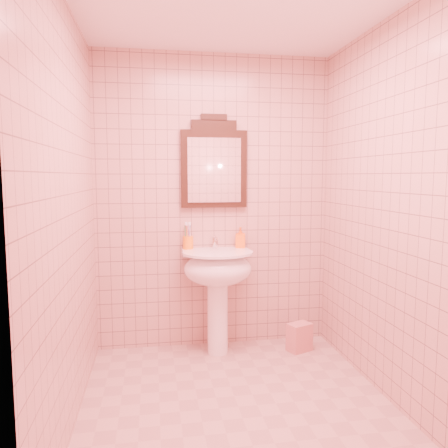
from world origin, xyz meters
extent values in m
plane|color=tan|center=(0.00, 0.00, 0.00)|extent=(2.20, 2.20, 0.00)
cube|color=tan|center=(0.00, 1.10, 1.25)|extent=(2.00, 0.02, 2.50)
cylinder|color=white|center=(0.00, 0.88, 0.35)|extent=(0.17, 0.17, 0.70)
ellipsoid|color=white|center=(0.00, 0.86, 0.72)|extent=(0.56, 0.46, 0.28)
cube|color=white|center=(0.00, 1.03, 0.83)|extent=(0.56, 0.15, 0.05)
cylinder|color=white|center=(0.00, 0.86, 0.85)|extent=(0.58, 0.58, 0.02)
cylinder|color=white|center=(0.00, 1.03, 0.91)|extent=(0.04, 0.04, 0.09)
cylinder|color=white|center=(0.00, 0.97, 0.94)|extent=(0.02, 0.10, 0.02)
cylinder|color=white|center=(0.00, 0.92, 0.93)|extent=(0.02, 0.02, 0.04)
cube|color=white|center=(0.00, 1.04, 0.96)|extent=(0.01, 0.07, 0.01)
cube|color=black|center=(0.00, 1.08, 1.54)|extent=(0.56, 0.05, 0.65)
cube|color=black|center=(0.00, 1.08, 1.90)|extent=(0.38, 0.05, 0.08)
cube|color=black|center=(0.00, 1.08, 1.97)|extent=(0.22, 0.05, 0.05)
cube|color=white|center=(0.00, 1.05, 1.53)|extent=(0.45, 0.01, 0.54)
cylinder|color=orange|center=(-0.23, 1.04, 0.92)|extent=(0.09, 0.09, 0.11)
cylinder|color=silver|center=(-0.21, 1.04, 0.96)|extent=(0.01, 0.01, 0.20)
cylinder|color=#338CD8|center=(-0.22, 1.06, 0.96)|extent=(0.01, 0.01, 0.20)
cylinder|color=#E5334C|center=(-0.24, 1.06, 0.96)|extent=(0.01, 0.01, 0.20)
cylinder|color=#3FBF59|center=(-0.25, 1.04, 0.96)|extent=(0.01, 0.01, 0.20)
cylinder|color=#D8CC4C|center=(-0.24, 1.02, 0.96)|extent=(0.01, 0.01, 0.20)
cylinder|color=purple|center=(-0.22, 1.02, 0.96)|extent=(0.01, 0.01, 0.20)
imported|color=orange|center=(0.22, 1.03, 0.95)|extent=(0.10, 0.10, 0.18)
cube|color=tan|center=(0.69, 0.81, 0.12)|extent=(0.23, 0.19, 0.24)
camera|label=1|loc=(-0.52, -2.61, 1.48)|focal=35.00mm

